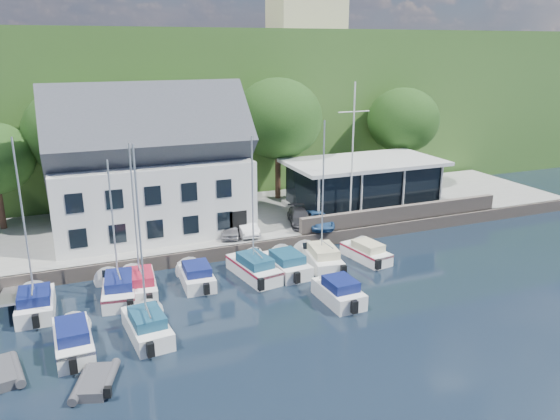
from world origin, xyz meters
The scene contains 32 objects.
ground centered at (0.00, 0.00, 0.00)m, with size 180.00×180.00×0.00m, color black.
quay centered at (0.00, 17.50, 0.50)m, with size 60.00×13.00×1.00m, color gray.
quay_face centered at (0.00, 11.00, 0.50)m, with size 60.00×0.30×1.00m, color #71635A.
hillside centered at (0.00, 62.00, 8.00)m, with size 160.00×75.00×16.00m, color #345720.
field_patch centered at (8.00, 70.00, 16.15)m, with size 50.00×30.00×0.30m, color olive.
farmhouse centered at (22.00, 52.00, 20.10)m, with size 10.40×7.00×8.20m, color beige, non-canonical shape.
harbor_building centered at (-7.00, 16.50, 5.35)m, with size 14.40×8.20×8.70m, color silver, non-canonical shape.
club_pavilion centered at (11.00, 16.00, 3.05)m, with size 13.20×7.20×4.10m, color black, non-canonical shape.
seawall centered at (12.00, 11.40, 1.60)m, with size 18.00×0.50×1.20m, color #71635A.
gangway centered at (-16.50, 9.00, 0.00)m, with size 1.20×6.00×1.40m, color silver, non-canonical shape.
car_silver centered at (-1.97, 13.01, 1.55)m, with size 1.31×3.25×1.11m, color #A5A4A9.
car_white centered at (-0.75, 13.17, 1.62)m, with size 1.32×3.79×1.25m, color silver.
car_dgrey centered at (3.91, 13.57, 1.59)m, with size 1.64×4.04×1.17m, color #2D2E32.
car_blue centered at (4.96, 12.48, 1.61)m, with size 1.41×3.56×1.22m, color #294E7E.
flagpole centered at (7.71, 12.34, 6.48)m, with size 2.63×0.20×10.96m, color silver, non-canonical shape.
tree_1 centered at (-11.85, 22.11, 6.24)m, with size 7.66×7.66×10.47m, color #183510, non-canonical shape.
tree_2 centered at (-4.15, 21.68, 6.31)m, with size 7.78×7.78×10.63m, color #183510, non-canonical shape.
tree_3 centered at (5.20, 21.38, 6.43)m, with size 7.95×7.95×10.86m, color #183510, non-canonical shape.
tree_5 centered at (18.55, 21.56, 5.81)m, with size 7.04×7.04×9.62m, color #183510, non-canonical shape.
boat_r1_0 centered at (-15.20, 7.28, 4.59)m, with size 2.16×5.53×9.18m, color white, non-canonical shape.
boat_r1_1 centered at (-10.60, 7.67, 4.59)m, with size 2.00×6.77×9.18m, color white, non-canonical shape.
boat_r1_2 centered at (-9.33, 7.89, 4.35)m, with size 1.97×6.14×8.71m, color white, non-canonical shape.
boat_r1_3 centered at (-5.85, 7.78, 0.70)m, with size 2.00×5.41×1.41m, color white, non-canonical shape.
boat_r1_4 centered at (-2.11, 7.50, 4.75)m, with size 1.96×6.69×9.49m, color white, non-canonical shape.
boat_r1_5 centered at (0.11, 7.36, 0.74)m, with size 2.19×5.91×1.48m, color white, non-canonical shape.
boat_r1_6 centered at (2.80, 7.46, 4.58)m, with size 2.06×6.56×9.16m, color white, non-canonical shape.
boat_r1_7 centered at (6.22, 7.31, 0.69)m, with size 1.76×5.75×1.38m, color white, non-canonical shape.
boat_r2_0 centered at (-13.40, 2.34, 0.78)m, with size 1.88×6.27×1.57m, color white, non-canonical shape.
boat_r2_1 centered at (-9.79, 2.35, 4.61)m, with size 1.97×6.10×9.22m, color white, non-canonical shape.
boat_r2_3 centered at (1.32, 2.19, 0.77)m, with size 2.01×5.19×1.53m, color white, non-canonical shape.
dinghy_0 centered at (-16.57, 1.11, 0.35)m, with size 1.81×3.01×0.70m, color #393A3E, non-canonical shape.
dinghy_1 centered at (-12.63, -1.20, 0.33)m, with size 1.69×2.82×0.66m, color #393A3E, non-canonical shape.
Camera 1 is at (-12.94, -23.65, 14.56)m, focal length 35.00 mm.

